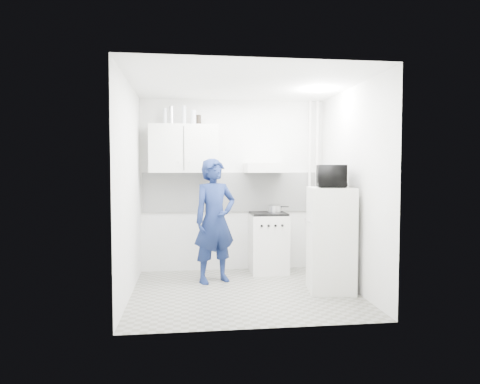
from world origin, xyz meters
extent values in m
plane|color=gray|center=(0.00, 0.00, 0.00)|extent=(2.80, 2.80, 0.00)
plane|color=white|center=(0.00, 0.00, 2.60)|extent=(2.80, 2.80, 0.00)
plane|color=silver|center=(0.00, 1.25, 1.30)|extent=(2.80, 0.00, 2.80)
plane|color=silver|center=(-1.40, 0.00, 1.30)|extent=(0.00, 2.60, 2.60)
plane|color=silver|center=(1.40, 0.00, 1.30)|extent=(0.00, 2.60, 2.60)
imported|color=#111D46|center=(-0.33, 0.54, 0.85)|extent=(0.73, 0.62, 1.70)
cube|color=silver|center=(0.50, 1.00, 0.44)|extent=(0.54, 0.54, 0.87)
cube|color=white|center=(1.10, -0.07, 0.66)|extent=(0.61, 0.61, 1.32)
cube|color=black|center=(0.50, 1.00, 0.89)|extent=(0.52, 0.52, 0.03)
cylinder|color=silver|center=(0.59, 1.00, 0.96)|extent=(0.19, 0.19, 0.10)
imported|color=black|center=(1.10, -0.07, 1.46)|extent=(0.58, 0.45, 0.28)
cylinder|color=#B2B7BC|center=(-1.02, 1.07, 2.32)|extent=(0.06, 0.06, 0.23)
cylinder|color=silver|center=(-0.93, 1.07, 2.33)|extent=(0.06, 0.06, 0.26)
cylinder|color=#B2B7BC|center=(-0.74, 1.07, 2.34)|extent=(0.06, 0.06, 0.28)
cylinder|color=#B2B7BC|center=(-0.61, 1.07, 2.31)|extent=(0.08, 0.08, 0.21)
cylinder|color=black|center=(-0.53, 1.07, 2.27)|extent=(0.08, 0.08, 0.14)
cube|color=white|center=(-0.75, 1.07, 1.85)|extent=(1.00, 0.35, 0.70)
cube|color=silver|center=(0.45, 1.00, 1.57)|extent=(0.60, 0.50, 0.14)
cube|color=white|center=(0.00, 1.24, 1.20)|extent=(2.74, 0.03, 0.60)
cylinder|color=silver|center=(1.30, 1.17, 1.30)|extent=(0.05, 0.05, 2.60)
cylinder|color=silver|center=(1.18, 1.17, 1.30)|extent=(0.04, 0.04, 2.60)
cylinder|color=white|center=(1.00, 0.20, 2.57)|extent=(0.10, 0.10, 0.02)
camera|label=1|loc=(-0.71, -5.27, 1.54)|focal=32.00mm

